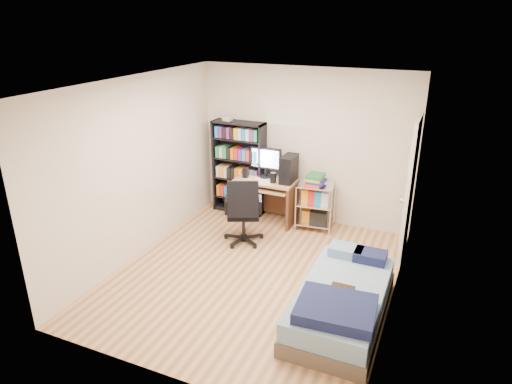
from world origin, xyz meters
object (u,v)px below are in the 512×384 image
at_px(computer_desk, 273,183).
at_px(bed, 342,301).
at_px(media_shelf, 239,166).
at_px(office_chair, 243,222).

xyz_separation_m(computer_desk, bed, (1.69, -2.16, -0.43)).
bearing_deg(media_shelf, office_chair, -61.65).
bearing_deg(computer_desk, bed, -51.85).
bearing_deg(bed, computer_desk, 128.15).
distance_m(media_shelf, computer_desk, 0.71).
xyz_separation_m(computer_desk, office_chair, (-0.10, -0.91, -0.33)).
bearing_deg(computer_desk, office_chair, -96.48).
distance_m(media_shelf, bed, 3.36).
xyz_separation_m(media_shelf, computer_desk, (0.68, -0.15, -0.15)).
height_order(computer_desk, bed, computer_desk).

